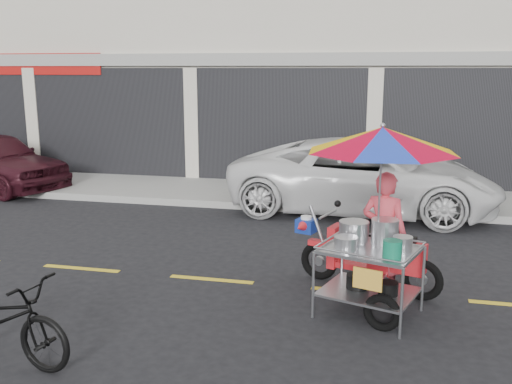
# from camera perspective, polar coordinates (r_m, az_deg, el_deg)

# --- Properties ---
(ground) EXTENTS (90.00, 90.00, 0.00)m
(ground) POSITION_cam_1_polar(r_m,az_deg,el_deg) (7.75, 10.03, -9.80)
(ground) COLOR black
(sidewalk) EXTENTS (45.00, 3.00, 0.15)m
(sidewalk) POSITION_cam_1_polar(r_m,az_deg,el_deg) (12.99, 11.33, -0.48)
(sidewalk) COLOR gray
(sidewalk) RESTS_ON ground
(shophouse_block) EXTENTS (36.00, 8.11, 10.40)m
(shophouse_block) POSITION_cam_1_polar(r_m,az_deg,el_deg) (18.00, 21.78, 15.71)
(shophouse_block) COLOR beige
(shophouse_block) RESTS_ON ground
(centerline) EXTENTS (42.00, 0.10, 0.01)m
(centerline) POSITION_cam_1_polar(r_m,az_deg,el_deg) (7.74, 10.03, -9.77)
(centerline) COLOR gold
(centerline) RESTS_ON ground
(white_pickup) EXTENTS (5.48, 2.72, 1.49)m
(white_pickup) POSITION_cam_1_polar(r_m,az_deg,el_deg) (11.77, 10.71, 1.56)
(white_pickup) COLOR white
(white_pickup) RESTS_ON ground
(food_vendor_rig) EXTENTS (2.26, 2.29, 2.29)m
(food_vendor_rig) POSITION_cam_1_polar(r_m,az_deg,el_deg) (6.97, 12.24, 0.00)
(food_vendor_rig) COLOR black
(food_vendor_rig) RESTS_ON ground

